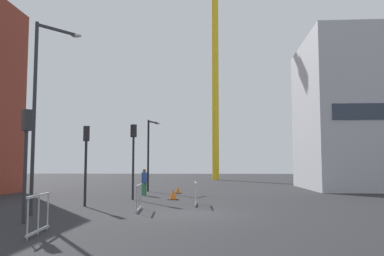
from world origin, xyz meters
The scene contains 14 objects.
ground centered at (0.00, 0.00, 0.00)m, with size 160.00×160.00×0.00m, color #28282B.
office_block centered at (13.16, 17.92, 5.97)m, with size 9.95×10.99×11.95m.
construction_crane centered at (1.18, 38.57, 17.18)m, with size 16.95×4.67×26.51m.
streetlamp_tall centered at (-5.65, -0.69, 4.42)m, with size 1.37×1.60×7.44m.
streetlamp_short centered at (-3.78, 14.00, 3.17)m, with size 0.76×1.50×5.18m.
traffic_light_median centered at (-5.04, -3.11, 2.49)m, with size 0.37×0.37×3.69m.
traffic_light_verge centered at (-3.47, 6.51, 2.76)m, with size 0.37×0.37×4.13m.
traffic_light_corner centered at (-4.86, 2.56, 2.49)m, with size 0.34×0.39×3.68m.
pedestrian_walking centered at (-3.40, 9.61, 0.96)m, with size 0.34×0.34×1.66m.
safety_barrier_left_run centered at (0.15, 3.41, 0.56)m, with size 0.18×2.13×1.08m.
safety_barrier_rear centered at (-3.63, -5.19, 0.56)m, with size 0.27×1.89×1.08m.
safety_barrier_mid_span centered at (-2.03, 0.79, 0.56)m, with size 0.27×2.15×1.08m.
traffic_cone_by_barrier centered at (-1.49, 11.81, 0.21)m, with size 0.46×0.46×0.46m.
traffic_cone_orange centered at (-1.25, 6.60, 0.26)m, with size 0.56×0.56×0.57m.
Camera 1 is at (1.24, -16.37, 1.85)m, focal length 39.17 mm.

